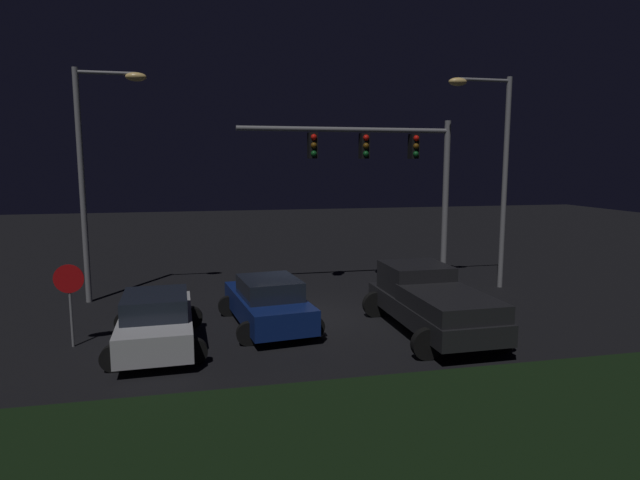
{
  "coord_description": "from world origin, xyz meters",
  "views": [
    {
      "loc": [
        -2.95,
        -16.47,
        4.82
      ],
      "look_at": [
        1.1,
        1.76,
        2.17
      ],
      "focal_mm": 30.09,
      "sensor_mm": 36.0,
      "label": 1
    }
  ],
  "objects_px": {
    "pickup_truck": "(429,298)",
    "street_lamp_right": "(494,157)",
    "traffic_signal_gantry": "(388,162)",
    "car_sedan_far": "(268,302)",
    "street_lamp_left": "(95,158)",
    "stop_sign": "(69,289)",
    "car_sedan": "(156,321)"
  },
  "relations": [
    {
      "from": "pickup_truck",
      "to": "street_lamp_right",
      "type": "bearing_deg",
      "value": -45.3
    },
    {
      "from": "traffic_signal_gantry",
      "to": "car_sedan_far",
      "type": "bearing_deg",
      "value": -140.87
    },
    {
      "from": "street_lamp_left",
      "to": "stop_sign",
      "type": "bearing_deg",
      "value": -89.33
    },
    {
      "from": "stop_sign",
      "to": "pickup_truck",
      "type": "bearing_deg",
      "value": -4.57
    },
    {
      "from": "car_sedan_far",
      "to": "stop_sign",
      "type": "bearing_deg",
      "value": 89.84
    },
    {
      "from": "traffic_signal_gantry",
      "to": "street_lamp_left",
      "type": "relative_size",
      "value": 1.04
    },
    {
      "from": "stop_sign",
      "to": "car_sedan_far",
      "type": "bearing_deg",
      "value": 7.14
    },
    {
      "from": "traffic_signal_gantry",
      "to": "pickup_truck",
      "type": "bearing_deg",
      "value": -96.97
    },
    {
      "from": "pickup_truck",
      "to": "car_sedan_far",
      "type": "relative_size",
      "value": 1.18
    },
    {
      "from": "car_sedan_far",
      "to": "street_lamp_right",
      "type": "distance_m",
      "value": 10.56
    },
    {
      "from": "pickup_truck",
      "to": "street_lamp_left",
      "type": "relative_size",
      "value": 0.68
    },
    {
      "from": "pickup_truck",
      "to": "street_lamp_left",
      "type": "bearing_deg",
      "value": 59.12
    },
    {
      "from": "street_lamp_right",
      "to": "stop_sign",
      "type": "relative_size",
      "value": 3.62
    },
    {
      "from": "pickup_truck",
      "to": "street_lamp_right",
      "type": "relative_size",
      "value": 0.67
    },
    {
      "from": "car_sedan_far",
      "to": "street_lamp_right",
      "type": "height_order",
      "value": "street_lamp_right"
    },
    {
      "from": "car_sedan_far",
      "to": "stop_sign",
      "type": "height_order",
      "value": "stop_sign"
    },
    {
      "from": "car_sedan",
      "to": "street_lamp_right",
      "type": "distance_m",
      "value": 13.67
    },
    {
      "from": "car_sedan_far",
      "to": "street_lamp_left",
      "type": "height_order",
      "value": "street_lamp_left"
    },
    {
      "from": "pickup_truck",
      "to": "street_lamp_left",
      "type": "height_order",
      "value": "street_lamp_left"
    },
    {
      "from": "pickup_truck",
      "to": "stop_sign",
      "type": "distance_m",
      "value": 9.85
    },
    {
      "from": "pickup_truck",
      "to": "traffic_signal_gantry",
      "type": "xyz_separation_m",
      "value": [
        0.69,
        5.68,
        3.9
      ]
    },
    {
      "from": "car_sedan_far",
      "to": "stop_sign",
      "type": "distance_m",
      "value": 5.4
    },
    {
      "from": "car_sedan",
      "to": "car_sedan_far",
      "type": "height_order",
      "value": "same"
    },
    {
      "from": "street_lamp_left",
      "to": "street_lamp_right",
      "type": "xyz_separation_m",
      "value": [
        14.43,
        -1.04,
        0.04
      ]
    },
    {
      "from": "car_sedan_far",
      "to": "stop_sign",
      "type": "relative_size",
      "value": 2.06
    },
    {
      "from": "car_sedan",
      "to": "car_sedan_far",
      "type": "distance_m",
      "value": 3.33
    },
    {
      "from": "pickup_truck",
      "to": "car_sedan",
      "type": "distance_m",
      "value": 7.61
    },
    {
      "from": "street_lamp_right",
      "to": "stop_sign",
      "type": "distance_m",
      "value": 15.3
    },
    {
      "from": "street_lamp_left",
      "to": "street_lamp_right",
      "type": "height_order",
      "value": "street_lamp_right"
    },
    {
      "from": "car_sedan",
      "to": "car_sedan_far",
      "type": "bearing_deg",
      "value": -70.42
    },
    {
      "from": "traffic_signal_gantry",
      "to": "stop_sign",
      "type": "height_order",
      "value": "traffic_signal_gantry"
    },
    {
      "from": "car_sedan_far",
      "to": "stop_sign",
      "type": "xyz_separation_m",
      "value": [
        -5.3,
        -0.66,
        0.82
      ]
    }
  ]
}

